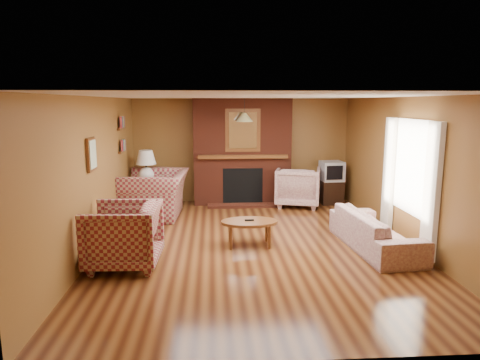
{
  "coord_description": "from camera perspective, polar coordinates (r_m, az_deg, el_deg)",
  "views": [
    {
      "loc": [
        -0.67,
        -6.72,
        2.3
      ],
      "look_at": [
        -0.2,
        0.6,
        0.97
      ],
      "focal_mm": 32.0,
      "sensor_mm": 36.0,
      "label": 1
    }
  ],
  "objects": [
    {
      "name": "floor",
      "position": [
        7.14,
        1.95,
        -8.56
      ],
      "size": [
        6.5,
        6.5,
        0.0
      ],
      "primitive_type": "plane",
      "color": "#3F1D0D",
      "rests_on": "ground"
    },
    {
      "name": "ceiling",
      "position": [
        6.76,
        2.08,
        11.08
      ],
      "size": [
        6.5,
        6.5,
        0.0
      ],
      "primitive_type": "plane",
      "rotation": [
        3.14,
        0.0,
        0.0
      ],
      "color": "silver",
      "rests_on": "wall_back"
    },
    {
      "name": "wall_back",
      "position": [
        10.06,
        0.18,
        3.97
      ],
      "size": [
        6.5,
        0.0,
        6.5
      ],
      "primitive_type": "plane",
      "rotation": [
        1.57,
        0.0,
        0.0
      ],
      "color": "brown",
      "rests_on": "floor"
    },
    {
      "name": "wall_front",
      "position": [
        3.71,
        7.02,
        -7.14
      ],
      "size": [
        6.5,
        0.0,
        6.5
      ],
      "primitive_type": "plane",
      "rotation": [
        -1.57,
        0.0,
        0.0
      ],
      "color": "brown",
      "rests_on": "floor"
    },
    {
      "name": "wall_left",
      "position": [
        7.05,
        -18.64,
        0.72
      ],
      "size": [
        0.0,
        6.5,
        6.5
      ],
      "primitive_type": "plane",
      "rotation": [
        1.57,
        0.0,
        1.57
      ],
      "color": "brown",
      "rests_on": "floor"
    },
    {
      "name": "wall_right",
      "position": [
        7.52,
        21.34,
        1.12
      ],
      "size": [
        0.0,
        6.5,
        6.5
      ],
      "primitive_type": "plane",
      "rotation": [
        1.57,
        0.0,
        -1.57
      ],
      "color": "brown",
      "rests_on": "floor"
    },
    {
      "name": "fireplace",
      "position": [
        9.8,
        0.28,
        3.69
      ],
      "size": [
        2.2,
        0.82,
        2.4
      ],
      "color": "#5B2213",
      "rests_on": "floor"
    },
    {
      "name": "window_right",
      "position": [
        7.33,
        21.62,
        0.3
      ],
      "size": [
        0.1,
        1.85,
        2.0
      ],
      "color": "beige",
      "rests_on": "wall_right"
    },
    {
      "name": "bookshelf",
      "position": [
        8.83,
        -15.31,
        5.76
      ],
      "size": [
        0.09,
        0.55,
        0.71
      ],
      "color": "brown",
      "rests_on": "wall_left"
    },
    {
      "name": "botanical_print",
      "position": [
        6.71,
        -19.19,
        3.25
      ],
      "size": [
        0.05,
        0.4,
        0.5
      ],
      "color": "brown",
      "rests_on": "wall_left"
    },
    {
      "name": "pendant_light",
      "position": [
        9.05,
        0.59,
        8.35
      ],
      "size": [
        0.36,
        0.36,
        0.48
      ],
      "color": "black",
      "rests_on": "ceiling"
    },
    {
      "name": "plaid_loveseat",
      "position": [
        8.92,
        -11.19,
        -1.85
      ],
      "size": [
        1.33,
        1.49,
        0.92
      ],
      "primitive_type": "imported",
      "rotation": [
        0.0,
        0.0,
        -1.63
      ],
      "color": "maroon",
      "rests_on": "floor"
    },
    {
      "name": "plaid_armchair",
      "position": [
        6.31,
        -15.31,
        -7.14
      ],
      "size": [
        1.04,
        1.01,
        0.91
      ],
      "primitive_type": "imported",
      "rotation": [
        0.0,
        0.0,
        -1.6
      ],
      "color": "maroon",
      "rests_on": "floor"
    },
    {
      "name": "floral_sofa",
      "position": [
        7.19,
        17.56,
        -6.46
      ],
      "size": [
        0.95,
        2.07,
        0.59
      ],
      "primitive_type": "imported",
      "rotation": [
        0.0,
        0.0,
        1.65
      ],
      "color": "beige",
      "rests_on": "floor"
    },
    {
      "name": "floral_armchair",
      "position": [
        9.72,
        7.75,
        -0.86
      ],
      "size": [
        1.17,
        1.19,
        0.89
      ],
      "primitive_type": "imported",
      "rotation": [
        0.0,
        0.0,
        2.87
      ],
      "color": "beige",
      "rests_on": "floor"
    },
    {
      "name": "coffee_table",
      "position": [
        6.98,
        1.26,
        -5.85
      ],
      "size": [
        0.92,
        0.57,
        0.44
      ],
      "color": "brown",
      "rests_on": "floor"
    },
    {
      "name": "side_table",
      "position": [
        9.5,
        -12.25,
        -2.15
      ],
      "size": [
        0.47,
        0.47,
        0.6
      ],
      "primitive_type": "cube",
      "rotation": [
        0.0,
        0.0,
        -0.05
      ],
      "color": "brown",
      "rests_on": "floor"
    },
    {
      "name": "table_lamp",
      "position": [
        9.38,
        -12.41,
        1.99
      ],
      "size": [
        0.43,
        0.43,
        0.7
      ],
      "color": "white",
      "rests_on": "side_table"
    },
    {
      "name": "tv_stand",
      "position": [
        10.11,
        12.02,
        -1.57
      ],
      "size": [
        0.52,
        0.47,
        0.54
      ],
      "primitive_type": "cube",
      "rotation": [
        0.0,
        0.0,
        0.06
      ],
      "color": "black",
      "rests_on": "floor"
    },
    {
      "name": "crt_tv",
      "position": [
        10.02,
        12.14,
        1.17
      ],
      "size": [
        0.52,
        0.52,
        0.45
      ],
      "color": "#B1B3B9",
      "rests_on": "tv_stand"
    }
  ]
}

